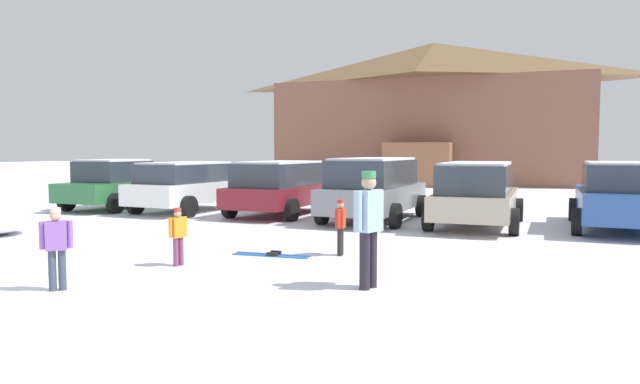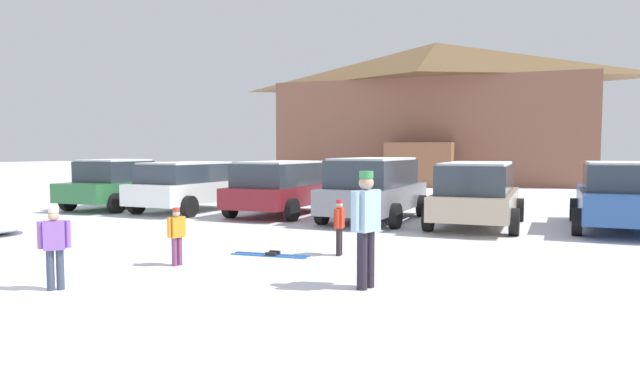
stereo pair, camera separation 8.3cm
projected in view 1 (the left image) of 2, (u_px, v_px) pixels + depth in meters
The scene contains 12 objects.
ski_lodge at pixel (433, 112), 35.62m from camera, with size 18.64×10.63×8.66m.
parked_green_coupe at pixel (117, 184), 19.19m from camera, with size 2.27×4.16×1.67m.
parked_white_suv at pixel (187, 185), 18.17m from camera, with size 2.46×4.19×1.59m.
parked_maroon_van at pixel (280, 186), 17.29m from camera, with size 2.36×4.32×1.64m.
parked_grey_wagon at pixel (374, 187), 15.94m from camera, with size 2.39×4.75×1.76m.
parked_beige_suv at pixel (477, 192), 14.74m from camera, with size 2.27×4.71×1.66m.
parked_blue_hatchback at pixel (617, 196), 14.06m from camera, with size 2.22×4.84×1.69m.
skier_child_in_purple_jacket at pixel (56, 244), 7.93m from camera, with size 0.34×0.31×1.16m.
skier_child_in_orange_jacket at pixel (178, 233), 9.65m from camera, with size 0.21×0.35×0.99m.
skier_adult_in_blue_parka at pixel (369, 222), 8.03m from camera, with size 0.36×0.59×1.67m.
skier_child_in_red_jacket at pixel (340, 224), 10.61m from camera, with size 0.17×0.39×1.05m.
pair_of_skis at pixel (272, 255), 10.61m from camera, with size 1.50×0.37×0.08m.
Camera 1 is at (5.52, -4.55, 1.95)m, focal length 32.00 mm.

